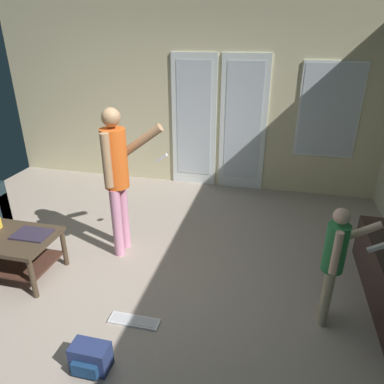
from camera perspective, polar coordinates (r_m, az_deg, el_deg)
The scene contains 8 objects.
ground_plane at distance 3.68m, azimuth -12.19°, elevation -14.62°, with size 5.87×5.57×0.02m, color #A79889.
wall_back_with_doors at distance 5.52m, azimuth -0.16°, elevation 14.48°, with size 5.87×0.09×2.74m.
coffee_table at distance 4.01m, azimuth -27.23°, elevation -7.72°, with size 0.94×0.59×0.45m.
person_adult at distance 3.74m, azimuth -11.88°, elevation 3.37°, with size 0.64×0.43×1.61m.
person_child at distance 3.07m, azimuth 21.91°, elevation -9.65°, with size 0.47×0.29×1.07m.
backpack at distance 2.96m, azimuth -15.94°, elevation -24.11°, with size 0.28×0.20×0.21m.
loose_keyboard at distance 3.28m, azimuth -9.21°, elevation -19.66°, with size 0.44×0.13×0.02m.
laptop_closed at distance 3.85m, azimuth -24.20°, elevation -6.16°, with size 0.35×0.25×0.02m, color #342C3F.
Camera 1 is at (1.38, -2.54, 2.28)m, focal length 33.38 mm.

